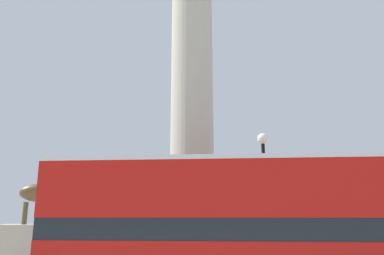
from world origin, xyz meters
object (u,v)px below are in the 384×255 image
(monument_column, at_px, (192,106))
(bus_b, at_px, (238,231))
(equestrian_statue, at_px, (37,241))
(street_lamp, at_px, (265,198))

(monument_column, distance_m, bus_b, 9.28)
(bus_b, distance_m, equestrian_statue, 14.03)
(street_lamp, bearing_deg, equestrian_statue, 158.14)
(bus_b, height_order, street_lamp, street_lamp)
(monument_column, xyz_separation_m, equestrian_statue, (-8.57, 2.10, -6.57))
(monument_column, xyz_separation_m, street_lamp, (3.17, -2.61, -4.61))
(equestrian_statue, xyz_separation_m, street_lamp, (11.74, -4.71, 1.96))
(monument_column, height_order, street_lamp, monument_column)
(monument_column, bearing_deg, equestrian_statue, 166.22)
(monument_column, bearing_deg, bus_b, -73.95)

